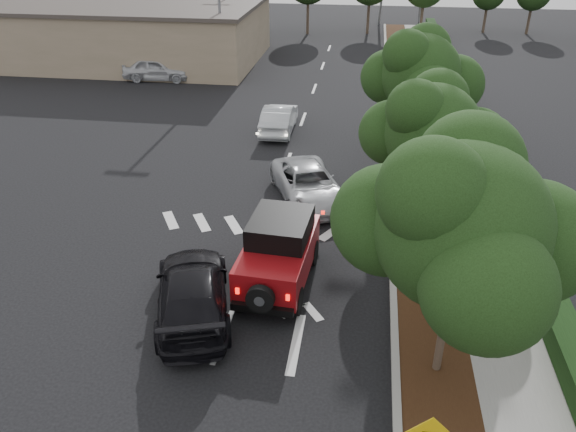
# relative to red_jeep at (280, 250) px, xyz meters

# --- Properties ---
(ground) EXTENTS (120.00, 120.00, 0.00)m
(ground) POSITION_rel_red_jeep_xyz_m (-1.12, -2.85, -1.10)
(ground) COLOR black
(ground) RESTS_ON ground
(curb) EXTENTS (0.20, 70.00, 0.15)m
(curb) POSITION_rel_red_jeep_xyz_m (3.48, 9.15, -1.02)
(curb) COLOR #9E9B93
(curb) RESTS_ON ground
(planting_strip) EXTENTS (1.80, 70.00, 0.12)m
(planting_strip) POSITION_rel_red_jeep_xyz_m (4.48, 9.15, -1.04)
(planting_strip) COLOR black
(planting_strip) RESTS_ON ground
(sidewalk) EXTENTS (2.00, 70.00, 0.12)m
(sidewalk) POSITION_rel_red_jeep_xyz_m (6.38, 9.15, -1.04)
(sidewalk) COLOR gray
(sidewalk) RESTS_ON ground
(hedge) EXTENTS (0.80, 70.00, 0.80)m
(hedge) POSITION_rel_red_jeep_xyz_m (7.78, 9.15, -0.70)
(hedge) COLOR black
(hedge) RESTS_ON ground
(commercial_building) EXTENTS (22.00, 12.00, 4.00)m
(commercial_building) POSITION_rel_red_jeep_xyz_m (-17.12, 27.15, 0.90)
(commercial_building) COLOR #827259
(commercial_building) RESTS_ON ground
(transmission_tower) EXTENTS (7.00, 4.00, 28.00)m
(transmission_tower) POSITION_rel_red_jeep_xyz_m (4.88, 45.15, -1.10)
(transmission_tower) COLOR slate
(transmission_tower) RESTS_ON ground
(street_tree_near) EXTENTS (3.80, 3.80, 5.92)m
(street_tree_near) POSITION_rel_red_jeep_xyz_m (4.48, -3.35, -1.10)
(street_tree_near) COLOR black
(street_tree_near) RESTS_ON ground
(street_tree_mid) EXTENTS (3.20, 3.20, 5.32)m
(street_tree_mid) POSITION_rel_red_jeep_xyz_m (4.48, 3.65, -1.10)
(street_tree_mid) COLOR black
(street_tree_mid) RESTS_ON ground
(street_tree_far) EXTENTS (3.40, 3.40, 5.62)m
(street_tree_far) POSITION_rel_red_jeep_xyz_m (4.48, 10.15, -1.10)
(street_tree_far) COLOR black
(street_tree_far) RESTS_ON ground
(light_pole_a) EXTENTS (2.00, 0.22, 9.00)m
(light_pole_a) POSITION_rel_red_jeep_xyz_m (-7.62, 23.15, -1.10)
(light_pole_a) COLOR slate
(light_pole_a) RESTS_ON ground
(light_pole_b) EXTENTS (2.00, 0.22, 9.00)m
(light_pole_b) POSITION_rel_red_jeep_xyz_m (-8.62, 35.15, -1.10)
(light_pole_b) COLOR slate
(light_pole_b) RESTS_ON ground
(red_jeep) EXTENTS (2.14, 4.32, 2.16)m
(red_jeep) POSITION_rel_red_jeep_xyz_m (0.00, 0.00, 0.00)
(red_jeep) COLOR black
(red_jeep) RESTS_ON ground
(silver_suv_ahead) EXTENTS (3.86, 5.27, 1.33)m
(silver_suv_ahead) POSITION_rel_red_jeep_xyz_m (0.24, 5.60, -0.43)
(silver_suv_ahead) COLOR #A3A5AA
(silver_suv_ahead) RESTS_ON ground
(black_suv_oncoming) EXTENTS (3.34, 5.30, 1.43)m
(black_suv_oncoming) POSITION_rel_red_jeep_xyz_m (-2.18, -1.95, -0.38)
(black_suv_oncoming) COLOR black
(black_suv_oncoming) RESTS_ON ground
(silver_sedan_oncoming) EXTENTS (1.53, 4.26, 1.40)m
(silver_sedan_oncoming) POSITION_rel_red_jeep_xyz_m (-2.12, 13.08, -0.40)
(silver_sedan_oncoming) COLOR #B7BABF
(silver_sedan_oncoming) RESTS_ON ground
(parked_suv) EXTENTS (4.63, 2.17, 1.53)m
(parked_suv) POSITION_rel_red_jeep_xyz_m (-11.73, 21.66, -0.33)
(parked_suv) COLOR #B8BAC0
(parked_suv) RESTS_ON ground
(terracotta_planter) EXTENTS (0.62, 0.62, 1.07)m
(terracotta_planter) POSITION_rel_red_jeep_xyz_m (5.48, -1.19, -0.37)
(terracotta_planter) COLOR brown
(terracotta_planter) RESTS_ON ground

